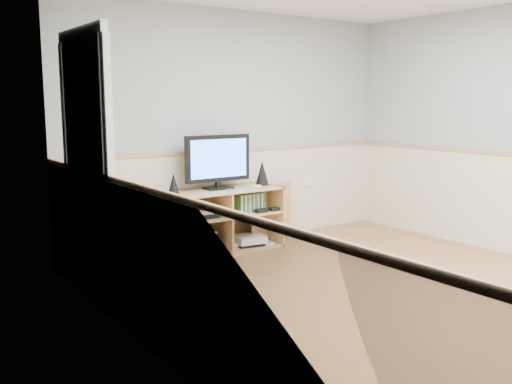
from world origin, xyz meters
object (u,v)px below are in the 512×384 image
Objects in this scene: keyboard at (240,189)px; monitor at (218,160)px; game_consoles at (248,240)px; media_cabinet at (218,219)px.

monitor is at bearing 136.05° from keyboard.
monitor reaches higher than game_consoles.
monitor reaches higher than keyboard.
media_cabinet is 6.95× the size of keyboard.
keyboard is (0.15, -0.20, 0.32)m from media_cabinet.
game_consoles is (0.18, 0.13, -0.59)m from keyboard.
game_consoles is at bearing -11.76° from media_cabinet.
monitor is 0.38m from keyboard.
media_cabinet is 4.42× the size of game_consoles.
game_consoles is (0.33, -0.07, -0.26)m from media_cabinet.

